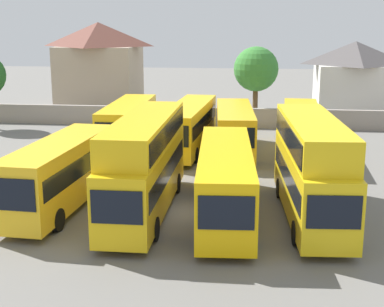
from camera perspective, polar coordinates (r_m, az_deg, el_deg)
ground at (r=46.03m, az=2.13°, el=1.42°), size 140.00×140.00×0.00m
depot_boundary_wall at (r=51.36m, az=2.62°, el=3.70°), size 56.00×0.50×1.80m
bus_1 at (r=29.68m, az=-13.28°, el=-1.72°), size 3.12×10.46×3.55m
bus_2 at (r=28.14m, az=-4.82°, el=-0.65°), size 2.55×11.76×4.91m
bus_3 at (r=27.72m, az=3.43°, el=-2.55°), size 3.26×12.05×3.45m
bus_4 at (r=27.76m, az=12.15°, el=-1.06°), size 3.19×10.99×4.96m
bus_5 at (r=42.42m, az=-6.53°, el=3.08°), size 2.77×10.61×3.54m
bus_6 at (r=41.70m, az=-0.33°, el=2.96°), size 3.20×11.73×3.51m
bus_7 at (r=41.21m, az=4.37°, el=2.68°), size 3.30×10.55×3.35m
bus_8 at (r=41.42m, az=11.16°, el=2.49°), size 3.02×11.95×3.32m
house_terrace_left at (r=62.48m, az=-9.44°, el=8.88°), size 8.67×7.93×9.39m
house_terrace_centre at (r=59.53m, az=16.21°, el=7.40°), size 7.85×7.02×7.55m
tree_behind_wall at (r=53.19m, az=6.56°, el=8.53°), size 4.19×4.19×7.24m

